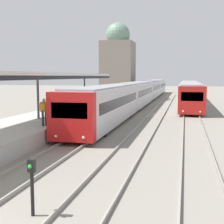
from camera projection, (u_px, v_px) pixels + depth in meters
platform_canopy at (38, 75)px, 21.66m from camera, size 4.00×25.96×3.22m
person_on_platform at (44, 110)px, 18.62m from camera, size 0.40×0.40×1.66m
train_near at (143, 91)px, 46.37m from camera, size 2.68×61.03×3.12m
train_far at (190, 92)px, 43.81m from camera, size 2.62×30.47×3.05m
signal_post_near at (32, 181)px, 8.54m from camera, size 0.20×0.21×1.61m
distant_domed_building at (118, 64)px, 52.13m from camera, size 5.21×5.21×12.68m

